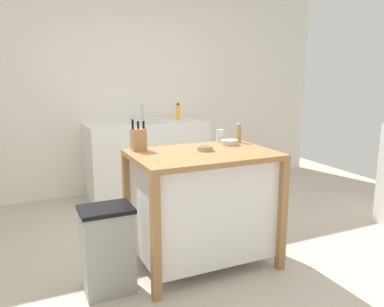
# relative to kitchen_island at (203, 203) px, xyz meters

# --- Properties ---
(ground_plane) EXTENTS (6.90, 6.90, 0.00)m
(ground_plane) POSITION_rel_kitchen_island_xyz_m (-0.09, -0.02, -0.52)
(ground_plane) COLOR #BCB29E
(ground_plane) RESTS_ON ground
(wall_back) EXTENTS (5.90, 0.10, 2.60)m
(wall_back) POSITION_rel_kitchen_island_xyz_m (-0.09, 2.28, 0.78)
(wall_back) COLOR silver
(wall_back) RESTS_ON ground
(kitchen_island) EXTENTS (1.10, 0.75, 0.93)m
(kitchen_island) POSITION_rel_kitchen_island_xyz_m (0.00, 0.00, 0.00)
(kitchen_island) COLOR #9E7042
(kitchen_island) RESTS_ON ground
(knife_block) EXTENTS (0.11, 0.09, 0.25)m
(knife_block) POSITION_rel_kitchen_island_xyz_m (-0.43, 0.27, 0.50)
(knife_block) COLOR #AD7F4C
(knife_block) RESTS_ON kitchen_island
(bowl_stoneware_deep) EXTENTS (0.13, 0.13, 0.04)m
(bowl_stoneware_deep) POSITION_rel_kitchen_island_xyz_m (0.04, 0.05, 0.43)
(bowl_stoneware_deep) COLOR tan
(bowl_stoneware_deep) RESTS_ON kitchen_island
(bowl_ceramic_small) EXTENTS (0.15, 0.15, 0.04)m
(bowl_ceramic_small) POSITION_rel_kitchen_island_xyz_m (0.34, 0.17, 0.43)
(bowl_ceramic_small) COLOR beige
(bowl_ceramic_small) RESTS_ON kitchen_island
(drinking_cup) EXTENTS (0.07, 0.07, 0.11)m
(drinking_cup) POSITION_rel_kitchen_island_xyz_m (0.32, 0.31, 0.47)
(drinking_cup) COLOR silver
(drinking_cup) RESTS_ON kitchen_island
(pepper_grinder) EXTENTS (0.04, 0.04, 0.17)m
(pepper_grinder) POSITION_rel_kitchen_island_xyz_m (0.47, 0.24, 0.49)
(pepper_grinder) COLOR #AD7F4C
(pepper_grinder) RESTS_ON kitchen_island
(trash_bin) EXTENTS (0.36, 0.28, 0.63)m
(trash_bin) POSITION_rel_kitchen_island_xyz_m (-0.79, -0.09, -0.20)
(trash_bin) COLOR gray
(trash_bin) RESTS_ON ground
(sink_counter) EXTENTS (1.46, 0.60, 0.92)m
(sink_counter) POSITION_rel_kitchen_island_xyz_m (0.18, 1.93, -0.06)
(sink_counter) COLOR white
(sink_counter) RESTS_ON ground
(sink_faucet) EXTENTS (0.02, 0.02, 0.22)m
(sink_faucet) POSITION_rel_kitchen_island_xyz_m (0.18, 2.07, 0.51)
(sink_faucet) COLOR #B7BCC1
(sink_faucet) RESTS_ON sink_counter
(bottle_dish_soap) EXTENTS (0.05, 0.05, 0.22)m
(bottle_dish_soap) POSITION_rel_kitchen_island_xyz_m (0.63, 2.01, 0.50)
(bottle_dish_soap) COLOR yellow
(bottle_dish_soap) RESTS_ON sink_counter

